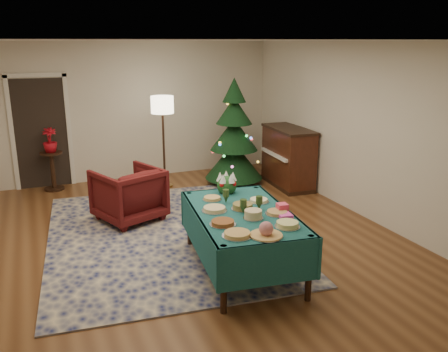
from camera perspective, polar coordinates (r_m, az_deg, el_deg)
name	(u,v)px	position (r m, az deg, el deg)	size (l,w,h in m)	color
room_shell	(178,147)	(6.26, -5.60, 3.50)	(7.00, 7.00, 7.00)	#593319
doorway	(41,130)	(9.48, -21.17, 5.18)	(1.08, 0.04, 2.16)	black
rug	(164,234)	(6.93, -7.18, -6.97)	(3.20, 4.20, 0.02)	#141C4E
buffet_table	(242,223)	(5.67, 2.22, -5.72)	(1.35, 2.05, 0.75)	black
platter_0	(237,234)	(4.92, 1.59, -7.03)	(0.32, 0.32, 0.05)	silver
platter_1	(266,231)	(4.92, 5.10, -6.59)	(0.35, 0.35, 0.16)	silver
platter_2	(287,225)	(5.19, 7.63, -5.82)	(0.28, 0.28, 0.06)	silver
platter_3	(223,223)	(5.21, -0.15, -5.66)	(0.29, 0.29, 0.05)	silver
platter_4	(253,215)	(5.39, 3.53, -4.65)	(0.23, 0.23, 0.10)	silver
platter_5	(277,213)	(5.55, 6.40, -4.41)	(0.28, 0.28, 0.04)	silver
platter_6	(214,209)	(5.62, -1.16, -4.01)	(0.31, 0.31, 0.05)	silver
platter_7	(243,207)	(5.68, 2.26, -3.69)	(0.28, 0.28, 0.07)	silver
platter_8	(259,201)	(5.95, 4.21, -2.96)	(0.26, 0.26, 0.04)	silver
platter_9	(212,198)	(6.01, -1.45, -2.72)	(0.24, 0.24, 0.04)	silver
goblet_0	(226,196)	(5.87, 0.24, -2.41)	(0.08, 0.08, 0.17)	#2D471E
goblet_1	(259,203)	(5.64, 4.25, -3.23)	(0.08, 0.08, 0.17)	#2D471E
goblet_2	(243,206)	(5.52, 2.34, -3.63)	(0.08, 0.08, 0.17)	#2D471E
napkin_stack	(285,216)	(5.48, 7.33, -4.74)	(0.15, 0.15, 0.04)	#FA45B8
gift_box	(282,208)	(5.63, 7.01, -3.81)	(0.12, 0.12, 0.10)	#EF4263
centerpiece	(227,183)	(6.26, 0.32, -0.88)	(0.27, 0.27, 0.31)	#1E4C1E
armchair	(128,192)	(7.42, -11.42, -1.89)	(0.89, 0.84, 0.92)	#4F1011
floor_lamp	(162,110)	(8.86, -7.42, 7.84)	(0.42, 0.42, 1.72)	#A57F3F
side_table	(53,172)	(9.37, -19.90, 0.50)	(0.40, 0.40, 0.72)	black
potted_plant	(50,145)	(9.26, -20.18, 3.47)	(0.25, 0.45, 0.25)	#A10B16
christmas_tree	(234,137)	(9.13, 1.21, 4.73)	(1.40, 1.40, 2.04)	black
piano	(288,158)	(9.11, 7.71, 2.19)	(0.69, 1.33, 1.13)	black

